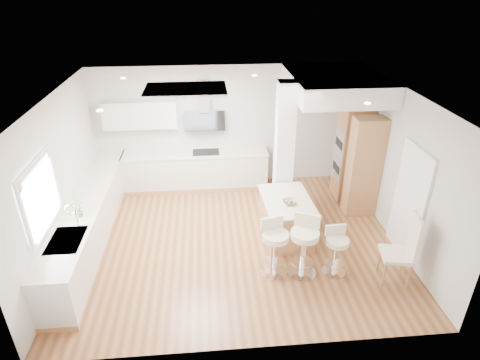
{
  "coord_description": "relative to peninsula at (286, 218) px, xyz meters",
  "views": [
    {
      "loc": [
        -0.47,
        -6.27,
        4.57
      ],
      "look_at": [
        0.12,
        0.4,
        1.08
      ],
      "focal_mm": 30.0,
      "sensor_mm": 36.0,
      "label": 1
    }
  ],
  "objects": [
    {
      "name": "ground",
      "position": [
        -0.97,
        -0.05,
        -0.41
      ],
      "size": [
        6.0,
        6.0,
        0.0
      ],
      "primitive_type": "plane",
      "color": "#9E643A",
      "rests_on": "ground"
    },
    {
      "name": "ceiling",
      "position": [
        -0.97,
        -0.05,
        -0.41
      ],
      "size": [
        6.0,
        5.0,
        0.02
      ],
      "primitive_type": "cube",
      "color": "white",
      "rests_on": "ground"
    },
    {
      "name": "wall_back",
      "position": [
        -0.97,
        2.45,
        0.99
      ],
      "size": [
        6.0,
        0.04,
        2.8
      ],
      "primitive_type": "cube",
      "color": "silver",
      "rests_on": "ground"
    },
    {
      "name": "wall_left",
      "position": [
        -3.97,
        -0.05,
        0.99
      ],
      "size": [
        0.04,
        5.0,
        2.8
      ],
      "primitive_type": "cube",
      "color": "silver",
      "rests_on": "ground"
    },
    {
      "name": "wall_right",
      "position": [
        2.03,
        -0.05,
        0.99
      ],
      "size": [
        0.04,
        5.0,
        2.8
      ],
      "primitive_type": "cube",
      "color": "silver",
      "rests_on": "ground"
    },
    {
      "name": "skylight",
      "position": [
        -1.76,
        0.55,
        2.36
      ],
      "size": [
        4.1,
        2.1,
        0.06
      ],
      "color": "white",
      "rests_on": "ground"
    },
    {
      "name": "window_left",
      "position": [
        -3.92,
        -0.95,
        1.28
      ],
      "size": [
        0.06,
        1.28,
        1.07
      ],
      "color": "white",
      "rests_on": "ground"
    },
    {
      "name": "doorway_right",
      "position": [
        2.0,
        -0.65,
        0.59
      ],
      "size": [
        0.05,
        1.0,
        2.1
      ],
      "color": "#4D453C",
      "rests_on": "ground"
    },
    {
      "name": "counter_left",
      "position": [
        -3.67,
        0.18,
        0.05
      ],
      "size": [
        0.63,
        4.5,
        1.35
      ],
      "color": "tan",
      "rests_on": "ground"
    },
    {
      "name": "counter_back",
      "position": [
        -1.88,
        2.17,
        0.28
      ],
      "size": [
        3.62,
        0.63,
        2.5
      ],
      "color": "tan",
      "rests_on": "ground"
    },
    {
      "name": "pillar",
      "position": [
        0.08,
        0.9,
        0.99
      ],
      "size": [
        0.35,
        0.35,
        2.8
      ],
      "color": "white",
      "rests_on": "ground"
    },
    {
      "name": "soffit",
      "position": [
        1.13,
        1.35,
        2.19
      ],
      "size": [
        1.78,
        2.2,
        0.4
      ],
      "color": "white",
      "rests_on": "ground"
    },
    {
      "name": "oven_column",
      "position": [
        1.71,
        1.18,
        0.64
      ],
      "size": [
        0.63,
        1.21,
        2.1
      ],
      "color": "tan",
      "rests_on": "ground"
    },
    {
      "name": "peninsula",
      "position": [
        0.0,
        0.0,
        0.0
      ],
      "size": [
        0.95,
        1.38,
        0.88
      ],
      "rotation": [
        0.0,
        0.0,
        0.04
      ],
      "color": "tan",
      "rests_on": "ground"
    },
    {
      "name": "bar_stool_a",
      "position": [
        -0.39,
        -1.03,
        0.16
      ],
      "size": [
        0.56,
        0.56,
        1.02
      ],
      "rotation": [
        0.0,
        0.0,
        0.26
      ],
      "color": "white",
      "rests_on": "ground"
    },
    {
      "name": "bar_stool_b",
      "position": [
        0.08,
        -1.09,
        0.2
      ],
      "size": [
        0.64,
        0.64,
        1.09
      ],
      "rotation": [
        0.0,
        0.0,
        -0.38
      ],
      "color": "white",
      "rests_on": "ground"
    },
    {
      "name": "bar_stool_c",
      "position": [
        0.62,
        -1.12,
        0.08
      ],
      "size": [
        0.41,
        0.41,
        0.88
      ],
      "rotation": [
        0.0,
        0.0,
        0.04
      ],
      "color": "white",
      "rests_on": "ground"
    },
    {
      "name": "dining_chair",
      "position": [
        1.65,
        -1.4,
        0.25
      ],
      "size": [
        0.56,
        0.56,
        1.24
      ],
      "rotation": [
        0.0,
        0.0,
        -0.18
      ],
      "color": "#F2EBC5",
      "rests_on": "ground"
    }
  ]
}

